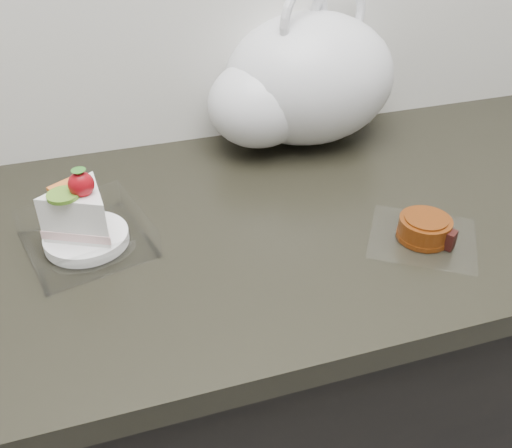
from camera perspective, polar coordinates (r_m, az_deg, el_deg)
counter at (r=1.23m, az=-1.82°, el=-17.13°), size 2.04×0.64×0.90m
cake_tray at (r=0.89m, az=-16.82°, el=-0.18°), size 0.21×0.21×0.14m
mooncake_wrap at (r=0.91m, az=16.54°, el=-0.62°), size 0.22×0.21×0.04m
plastic_bag at (r=1.13m, az=4.42°, el=13.90°), size 0.44×0.37×0.31m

